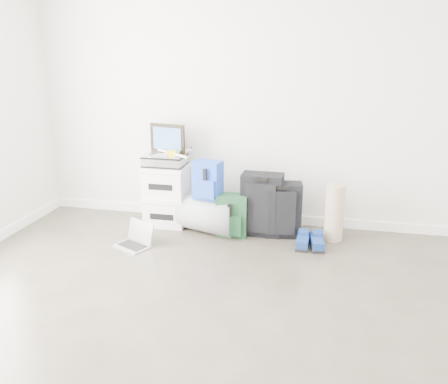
% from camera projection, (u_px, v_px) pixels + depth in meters
% --- Properties ---
extents(ground, '(5.00, 5.00, 0.00)m').
position_uv_depth(ground, '(166.00, 354.00, 3.02)').
color(ground, '#373128').
rests_on(ground, ground).
extents(room_envelope, '(4.52, 5.02, 2.71)m').
position_uv_depth(room_envelope, '(156.00, 76.00, 2.53)').
color(room_envelope, silver).
rests_on(room_envelope, ground).
extents(boxes_stack, '(0.46, 0.37, 0.66)m').
position_uv_depth(boxes_stack, '(166.00, 195.00, 5.12)').
color(boxes_stack, white).
rests_on(boxes_stack, ground).
extents(briefcase, '(0.42, 0.31, 0.12)m').
position_uv_depth(briefcase, '(165.00, 160.00, 5.01)').
color(briefcase, '#B2B2B7').
rests_on(briefcase, boxes_stack).
extents(painting, '(0.41, 0.11, 0.31)m').
position_uv_depth(painting, '(167.00, 138.00, 5.03)').
color(painting, black).
rests_on(painting, briefcase).
extents(drone, '(0.45, 0.45, 0.05)m').
position_uv_depth(drone, '(171.00, 153.00, 4.95)').
color(drone, yellow).
rests_on(drone, briefcase).
extents(duffel_bag, '(0.69, 0.54, 0.37)m').
position_uv_depth(duffel_bag, '(209.00, 215.00, 4.95)').
color(duffel_bag, gray).
rests_on(duffel_bag, ground).
extents(blue_backpack, '(0.31, 0.26, 0.40)m').
position_uv_depth(blue_backpack, '(207.00, 181.00, 4.81)').
color(blue_backpack, '#1A50A9').
rests_on(blue_backpack, duffel_bag).
extents(large_suitcase, '(0.42, 0.28, 0.64)m').
position_uv_depth(large_suitcase, '(262.00, 205.00, 4.85)').
color(large_suitcase, black).
rests_on(large_suitcase, ground).
extents(green_backpack, '(0.32, 0.24, 0.44)m').
position_uv_depth(green_backpack, '(232.00, 216.00, 4.84)').
color(green_backpack, '#14381A').
rests_on(green_backpack, ground).
extents(carry_on, '(0.39, 0.28, 0.57)m').
position_uv_depth(carry_on, '(283.00, 210.00, 4.80)').
color(carry_on, black).
rests_on(carry_on, ground).
extents(shoes, '(0.28, 0.32, 0.10)m').
position_uv_depth(shoes, '(310.00, 242.00, 4.60)').
color(shoes, black).
rests_on(shoes, ground).
extents(rolled_rug, '(0.19, 0.19, 0.58)m').
position_uv_depth(rolled_rug, '(334.00, 212.00, 4.72)').
color(rolled_rug, tan).
rests_on(rolled_rug, ground).
extents(laptop, '(0.40, 0.36, 0.23)m').
position_uv_depth(laptop, '(136.00, 240.00, 4.63)').
color(laptop, silver).
rests_on(laptop, ground).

